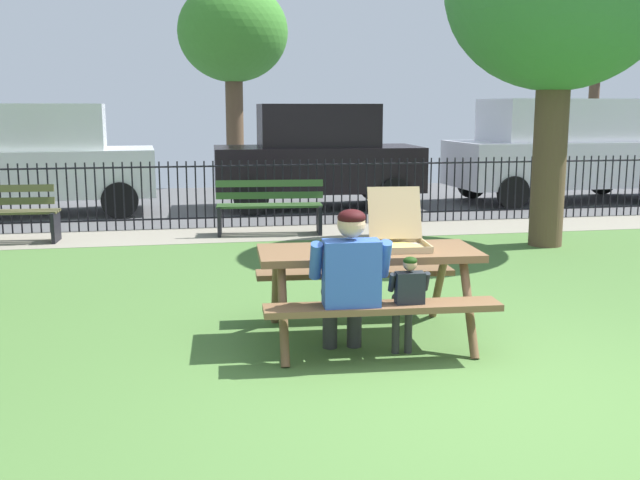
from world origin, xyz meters
TOP-DOWN VIEW (x-y plane):
  - ground at (0.00, 1.75)m, footprint 28.00×11.49m
  - cobblestone_walkway at (0.00, 6.79)m, footprint 28.00×1.40m
  - street_asphalt at (0.00, 10.53)m, footprint 28.00×6.07m
  - picnic_table_foreground at (-0.48, 1.38)m, footprint 1.88×1.58m
  - pizza_box_open at (-0.22, 1.42)m, footprint 0.50×0.58m
  - pizza_slice_on_table at (-0.81, 1.32)m, footprint 0.16×0.21m
  - adult_at_table at (-0.75, 0.90)m, footprint 0.62×0.61m
  - child_at_table at (-0.31, 0.84)m, footprint 0.32×0.31m
  - iron_fence_streetside at (0.00, 7.49)m, footprint 20.49×0.03m
  - park_bench_center at (-0.67, 6.66)m, footprint 1.63×0.61m
  - parked_car_left at (-4.41, 9.56)m, footprint 3.99×2.01m
  - parked_car_center at (0.60, 9.56)m, footprint 3.96×1.95m
  - parked_car_right at (5.72, 9.56)m, footprint 4.67×2.11m
  - far_tree_midleft at (-0.58, 14.80)m, footprint 2.76×2.76m
  - far_tree_center at (9.43, 14.80)m, footprint 2.67×2.67m

SIDE VIEW (x-z plane):
  - ground at x=0.00m, z-range -0.02..0.00m
  - street_asphalt at x=0.00m, z-range -0.01..0.00m
  - cobblestone_walkway at x=0.00m, z-range -0.01..0.00m
  - park_bench_center at x=-0.67m, z-range -0.01..0.84m
  - child_at_table at x=-0.31m, z-range 0.09..0.91m
  - iron_fence_streetside at x=0.00m, z-range 0.01..1.09m
  - picnic_table_foreground at x=-0.48m, z-range 0.20..0.99m
  - adult_at_table at x=-0.75m, z-range 0.06..1.25m
  - pizza_slice_on_table at x=-0.81m, z-range 0.77..0.79m
  - pizza_box_open at x=-0.22m, z-range 0.62..1.10m
  - parked_car_left at x=-4.41m, z-range 0.02..2.00m
  - parked_car_center at x=0.60m, z-range 0.02..2.00m
  - parked_car_right at x=5.72m, z-range 0.06..2.14m
  - far_tree_midleft at x=-0.58m, z-range 1.20..6.21m
  - far_tree_center at x=9.43m, z-range 1.61..7.34m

